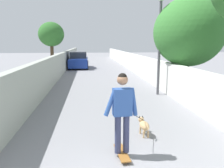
# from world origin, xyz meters

# --- Properties ---
(ground_plane) EXTENTS (80.00, 80.00, 0.00)m
(ground_plane) POSITION_xyz_m (14.00, 0.00, 0.00)
(ground_plane) COLOR gray
(wall_left) EXTENTS (48.00, 0.30, 1.61)m
(wall_left) POSITION_xyz_m (12.00, 2.91, 0.80)
(wall_left) COLOR #999E93
(wall_left) RESTS_ON ground
(fence_right) EXTENTS (48.00, 0.30, 1.44)m
(fence_right) POSITION_xyz_m (12.00, -2.91, 0.72)
(fence_right) COLOR silver
(fence_right) RESTS_ON ground
(tree_left_near) EXTENTS (2.32, 2.32, 4.24)m
(tree_left_near) POSITION_xyz_m (19.00, 4.16, 3.11)
(tree_left_near) COLOR #473523
(tree_left_near) RESTS_ON ground
(tree_right_mid) EXTENTS (3.14, 3.14, 4.36)m
(tree_right_mid) POSITION_xyz_m (7.50, -3.67, 2.83)
(tree_right_mid) COLOR #473523
(tree_right_mid) RESTS_ON ground
(lamp_post) EXTENTS (0.36, 0.36, 4.50)m
(lamp_post) POSITION_xyz_m (7.57, -2.36, 3.06)
(lamp_post) COLOR #4C4C51
(lamp_post) RESTS_ON ground
(skateboard) EXTENTS (0.81, 0.27, 0.08)m
(skateboard) POSITION_xyz_m (2.00, 0.14, 0.07)
(skateboard) COLOR brown
(skateboard) RESTS_ON ground
(person_skateboarder) EXTENTS (0.25, 0.71, 1.68)m
(person_skateboarder) POSITION_xyz_m (2.00, 0.14, 1.07)
(person_skateboarder) COLOR #333859
(person_skateboarder) RESTS_ON skateboard
(dog) EXTENTS (1.34, 0.86, 1.06)m
(dog) POSITION_xyz_m (3.02, -0.57, 0.27)
(dog) COLOR tan
(dog) RESTS_ON ground
(car_near) EXTENTS (3.90, 1.80, 1.54)m
(car_near) POSITION_xyz_m (19.17, 1.76, 0.71)
(car_near) COLOR navy
(car_near) RESTS_ON ground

